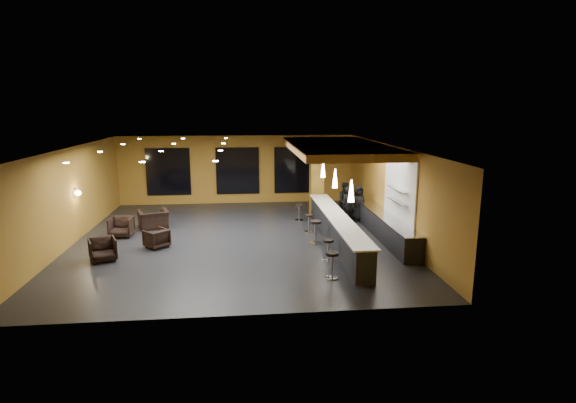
{
  "coord_description": "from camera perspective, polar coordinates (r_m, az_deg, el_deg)",
  "views": [
    {
      "loc": [
        0.24,
        -16.63,
        4.99
      ],
      "look_at": [
        2.0,
        0.5,
        1.3
      ],
      "focal_mm": 28.0,
      "sensor_mm": 36.0,
      "label": 1
    }
  ],
  "objects": [
    {
      "name": "wall_shelf_lower",
      "position": [
        16.76,
        13.72,
        0.07
      ],
      "size": [
        0.3,
        1.5,
        0.03
      ],
      "primitive_type": "cube",
      "color": "silver",
      "rests_on": "wall_right"
    },
    {
      "name": "pendant_0",
      "position": [
        14.3,
        8.04,
        1.34
      ],
      "size": [
        0.2,
        0.2,
        0.7
      ],
      "primitive_type": "cone",
      "color": "white",
      "rests_on": "wood_soffit"
    },
    {
      "name": "staff_b",
      "position": [
        20.04,
        7.36,
        0.04
      ],
      "size": [
        0.87,
        0.71,
        1.68
      ],
      "primitive_type": "imported",
      "rotation": [
        0.0,
        0.0,
        0.09
      ],
      "color": "black",
      "rests_on": "floor"
    },
    {
      "name": "armchair_d",
      "position": [
        19.41,
        -16.73,
        -2.18
      ],
      "size": [
        1.44,
        1.35,
        0.75
      ],
      "primitive_type": "imported",
      "rotation": [
        0.0,
        0.0,
        3.49
      ],
      "color": "black",
      "rests_on": "floor"
    },
    {
      "name": "wall_shelf_upper",
      "position": [
        16.67,
        13.8,
        1.59
      ],
      "size": [
        0.3,
        1.5,
        0.03
      ],
      "primitive_type": "cube",
      "color": "silver",
      "rests_on": "wall_right"
    },
    {
      "name": "column",
      "position": [
        20.77,
        3.66,
        3.09
      ],
      "size": [
        0.6,
        0.6,
        3.5
      ],
      "primitive_type": "cube",
      "color": "brown",
      "rests_on": "floor"
    },
    {
      "name": "floor",
      "position": [
        17.38,
        -6.43,
        -4.84
      ],
      "size": [
        12.0,
        13.0,
        0.1
      ],
      "primitive_type": "cube",
      "color": "black",
      "rests_on": "ground"
    },
    {
      "name": "bar_stool_1",
      "position": [
        14.77,
        5.14,
        -5.8
      ],
      "size": [
        0.37,
        0.37,
        0.72
      ],
      "rotation": [
        0.0,
        0.0,
        -0.05
      ],
      "color": "silver",
      "rests_on": "floor"
    },
    {
      "name": "wall_back",
      "position": [
        23.41,
        -6.42,
        4.06
      ],
      "size": [
        12.0,
        0.1,
        3.5
      ],
      "primitive_type": "cube",
      "color": "#9F6F23",
      "rests_on": "floor"
    },
    {
      "name": "wood_soffit",
      "position": [
        18.1,
        6.19,
        6.86
      ],
      "size": [
        3.6,
        8.0,
        0.28
      ],
      "primitive_type": "cube",
      "color": "#B88035",
      "rests_on": "ceiling"
    },
    {
      "name": "window_center",
      "position": [
        23.31,
        -6.41,
        3.9
      ],
      "size": [
        2.2,
        0.06,
        2.4
      ],
      "primitive_type": "cube",
      "color": "black",
      "rests_on": "wall_back"
    },
    {
      "name": "wall_left",
      "position": [
        18.07,
        -26.12,
        0.52
      ],
      "size": [
        0.1,
        13.0,
        3.5
      ],
      "primitive_type": "cube",
      "color": "#9F6F23",
      "rests_on": "floor"
    },
    {
      "name": "bar_stool_0",
      "position": [
        13.32,
        5.61,
        -7.62
      ],
      "size": [
        0.4,
        0.4,
        0.8
      ],
      "rotation": [
        0.0,
        0.0,
        0.08
      ],
      "color": "silver",
      "rests_on": "floor"
    },
    {
      "name": "wall_front",
      "position": [
        10.59,
        -6.91,
        -5.8
      ],
      "size": [
        12.0,
        0.1,
        3.5
      ],
      "primitive_type": "cube",
      "color": "#9F6F23",
      "rests_on": "floor"
    },
    {
      "name": "ceiling",
      "position": [
        16.7,
        -6.72,
        7.06
      ],
      "size": [
        12.0,
        13.0,
        0.1
      ],
      "primitive_type": "cube",
      "color": "black"
    },
    {
      "name": "wall_sconce",
      "position": [
        18.47,
        -25.12,
        0.99
      ],
      "size": [
        0.22,
        0.22,
        0.22
      ],
      "primitive_type": "sphere",
      "color": "#FFE5B2",
      "rests_on": "wall_left"
    },
    {
      "name": "wall_right",
      "position": [
        17.91,
        13.17,
        1.35
      ],
      "size": [
        0.1,
        13.0,
        3.5
      ],
      "primitive_type": "cube",
      "color": "#9F6F23",
      "rests_on": "floor"
    },
    {
      "name": "tile_backsplash",
      "position": [
        16.91,
        14.01,
        1.55
      ],
      "size": [
        0.06,
        3.2,
        2.4
      ],
      "primitive_type": "cube",
      "color": "white",
      "rests_on": "wall_right"
    },
    {
      "name": "bar_counter",
      "position": [
        16.62,
        6.21,
        -3.65
      ],
      "size": [
        0.6,
        8.0,
        1.0
      ],
      "primitive_type": "cube",
      "color": "black",
      "rests_on": "floor"
    },
    {
      "name": "pendant_2",
      "position": [
        19.12,
        4.47,
        4.12
      ],
      "size": [
        0.2,
        0.2,
        0.7
      ],
      "primitive_type": "cone",
      "color": "white",
      "rests_on": "wood_soffit"
    },
    {
      "name": "bar_stool_3",
      "position": [
        18.06,
        2.68,
        -2.46
      ],
      "size": [
        0.36,
        0.36,
        0.71
      ],
      "rotation": [
        0.0,
        0.0,
        -0.43
      ],
      "color": "silver",
      "rests_on": "floor"
    },
    {
      "name": "bar_top",
      "position": [
        16.48,
        6.25,
        -1.9
      ],
      "size": [
        0.78,
        8.1,
        0.05
      ],
      "primitive_type": "cube",
      "color": "white",
      "rests_on": "bar_counter"
    },
    {
      "name": "staff_a",
      "position": [
        19.42,
        7.66,
        -0.46
      ],
      "size": [
        0.62,
        0.44,
        1.61
      ],
      "primitive_type": "imported",
      "rotation": [
        0.0,
        0.0,
        0.1
      ],
      "color": "black",
      "rests_on": "floor"
    },
    {
      "name": "prep_top",
      "position": [
        17.5,
        12.32,
        -1.75
      ],
      "size": [
        0.72,
        6.0,
        0.03
      ],
      "primitive_type": "cube",
      "color": "silver",
      "rests_on": "prep_counter"
    },
    {
      "name": "window_right",
      "position": [
        23.47,
        0.95,
        4.03
      ],
      "size": [
        2.2,
        0.06,
        2.4
      ],
      "primitive_type": "cube",
      "color": "black",
      "rests_on": "wall_back"
    },
    {
      "name": "window_left",
      "position": [
        23.6,
        -14.96,
        3.67
      ],
      "size": [
        2.2,
        0.06,
        2.4
      ],
      "primitive_type": "cube",
      "color": "black",
      "rests_on": "wall_back"
    },
    {
      "name": "pendant_1",
      "position": [
        16.7,
        6.0,
        2.93
      ],
      "size": [
        0.2,
        0.2,
        0.7
      ],
      "primitive_type": "cone",
      "color": "white",
      "rests_on": "wood_soffit"
    },
    {
      "name": "armchair_a",
      "position": [
        15.97,
        -22.47,
        -5.65
      ],
      "size": [
        1.07,
        1.08,
        0.75
      ],
      "primitive_type": "imported",
      "rotation": [
        0.0,
        0.0,
        0.4
      ],
      "color": "black",
      "rests_on": "floor"
    },
    {
      "name": "bar_stool_4",
      "position": [
        19.82,
        1.43,
        -1.12
      ],
      "size": [
        0.37,
        0.37,
        0.72
      ],
      "rotation": [
        0.0,
        0.0,
        0.27
      ],
      "color": "silver",
      "rests_on": "floor"
    },
    {
      "name": "bar_stool_2",
      "position": [
        16.52,
        3.48,
        -3.5
      ],
      "size": [
        0.44,
        0.44,
        0.87
      ],
      "rotation": [
        0.0,
        0.0,
        0.37
      ],
      "color": "silver",
      "rests_on": "floor"
    },
    {
      "name": "armchair_b",
      "position": [
        16.78,
        -16.36,
        -4.51
      ],
      "size": [
        1.04,
        1.04,
        0.68
      ],
      "primitive_type": "imported",
      "rotation": [
        0.0,
        0.0,
        3.9
      ],
      "color": "black",
      "rests_on": "floor"
    },
    {
      "name": "armchair_c",
      "position": [
        18.56,
        -20.4,
        -3.04
      ],
      "size": [
        0.85,
        0.87,
        0.78
      ],
      "primitive_type": "imported",
      "rotation": [
        0.0,
        0.0,
        -0.02
      ],
      "color": "black",
      "rests_on": "floor"
    },
    {
      "name": "prep_counter",
      "position": [
        17.62,
        12.25,
        -3.19
      ],
      "size": [
        0.7,
        6.0,
        0.86
      ],
      "primitive_type": "cube",
      "color": "black",
      "rests_on": "floor"
    },
    {
      "name": "staff_c",
      "position": [
        19.85,
        8.89,
        -0.26
      ],
      "size": [
        0.87,
        0.67,
        1.59
      ],
      "primitive_type": "imported",
      "rotation": [
        0.0,
        0.0,
        0.23
      ],
      "color": "black",
      "rests_on": "floor"
    }
  ]
}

